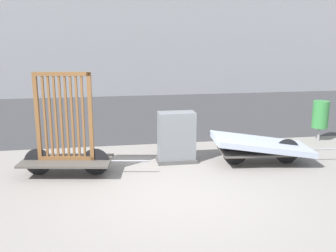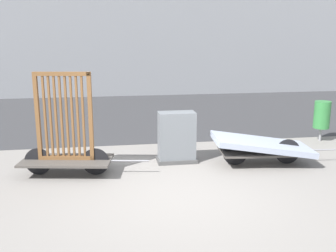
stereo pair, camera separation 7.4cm
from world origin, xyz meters
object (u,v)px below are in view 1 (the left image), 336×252
trash_bin (320,115)px  bike_cart_with_mattress (262,146)px  bike_cart_with_bedframe (66,143)px  utility_cabinet (176,139)px

trash_bin → bike_cart_with_mattress: bearing=-145.1°
bike_cart_with_bedframe → bike_cart_with_mattress: bike_cart_with_bedframe is taller
bike_cart_with_mattress → trash_bin: bearing=39.7°
bike_cart_with_mattress → trash_bin: trash_bin is taller
bike_cart_with_bedframe → utility_cabinet: 2.17m
bike_cart_with_mattress → utility_cabinet: utility_cabinet is taller
utility_cabinet → trash_bin: 3.90m
bike_cart_with_bedframe → bike_cart_with_mattress: bearing=9.9°
trash_bin → utility_cabinet: bearing=-164.4°
bike_cart_with_bedframe → trash_bin: (5.88, 1.47, 0.04)m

